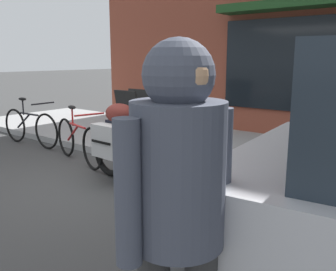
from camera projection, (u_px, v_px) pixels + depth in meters
ground_plane at (86, 185)px, 5.05m from camera, size 80.00×80.00×0.00m
touring_motorcycle at (137, 142)px, 4.88m from camera, size 2.14×0.62×1.40m
parked_bicycle at (78, 140)px, 6.07m from camera, size 1.67×0.59×0.92m
pedestrian_walking at (178, 201)px, 1.50m from camera, size 0.47×0.54×1.77m
sandwich_board_sign at (133, 115)px, 7.12m from camera, size 0.55×0.42×0.97m
second_bicycle_by_cafe at (30, 127)px, 7.25m from camera, size 1.72×0.48×0.93m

